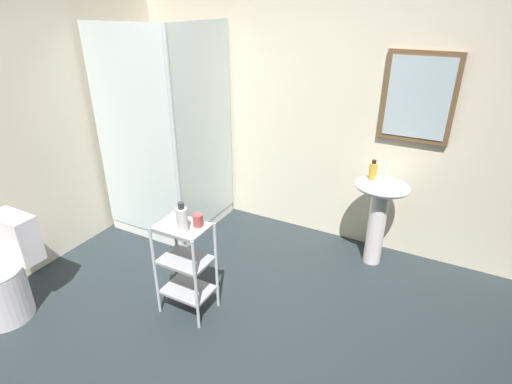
# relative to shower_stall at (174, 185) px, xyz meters

# --- Properties ---
(ground_plane) EXTENTS (4.20, 4.20, 0.02)m
(ground_plane) POSITION_rel_shower_stall_xyz_m (1.20, -1.22, -0.47)
(ground_plane) COLOR #242C2F
(wall_back) EXTENTS (4.20, 0.14, 2.50)m
(wall_back) POSITION_rel_shower_stall_xyz_m (1.21, 0.63, 0.79)
(wall_back) COLOR beige
(wall_back) RESTS_ON ground_plane
(shower_stall) EXTENTS (0.92, 0.92, 2.00)m
(shower_stall) POSITION_rel_shower_stall_xyz_m (0.00, 0.00, 0.00)
(shower_stall) COLOR white
(shower_stall) RESTS_ON ground_plane
(pedestal_sink) EXTENTS (0.46, 0.37, 0.81)m
(pedestal_sink) POSITION_rel_shower_stall_xyz_m (1.97, 0.30, 0.12)
(pedestal_sink) COLOR white
(pedestal_sink) RESTS_ON ground_plane
(sink_faucet) EXTENTS (0.03, 0.03, 0.10)m
(sink_faucet) POSITION_rel_shower_stall_xyz_m (1.97, 0.42, 0.40)
(sink_faucet) COLOR silver
(sink_faucet) RESTS_ON pedestal_sink
(toilet) EXTENTS (0.37, 0.49, 0.76)m
(toilet) POSITION_rel_shower_stall_xyz_m (-0.28, -1.63, -0.15)
(toilet) COLOR white
(toilet) RESTS_ON ground_plane
(storage_cart) EXTENTS (0.38, 0.28, 0.74)m
(storage_cart) POSITION_rel_shower_stall_xyz_m (0.88, -0.98, -0.03)
(storage_cart) COLOR silver
(storage_cart) RESTS_ON ground_plane
(hand_soap_bottle) EXTENTS (0.06, 0.06, 0.16)m
(hand_soap_bottle) POSITION_rel_shower_stall_xyz_m (1.88, 0.28, 0.42)
(hand_soap_bottle) COLOR gold
(hand_soap_bottle) RESTS_ON pedestal_sink
(lotion_bottle_white) EXTENTS (0.08, 0.08, 0.21)m
(lotion_bottle_white) POSITION_rel_shower_stall_xyz_m (0.92, -1.03, 0.37)
(lotion_bottle_white) COLOR white
(lotion_bottle_white) RESTS_ON storage_cart
(rinse_cup) EXTENTS (0.07, 0.07, 0.09)m
(rinse_cup) POSITION_rel_shower_stall_xyz_m (0.98, -0.93, 0.32)
(rinse_cup) COLOR #B24742
(rinse_cup) RESTS_ON storage_cart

